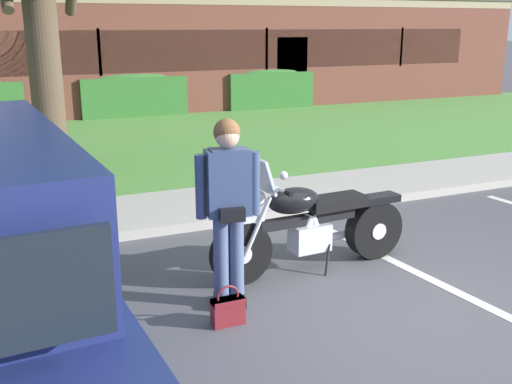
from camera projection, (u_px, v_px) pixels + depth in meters
ground_plane at (396, 306)px, 5.45m from camera, size 140.00×140.00×0.00m
curb_strip at (267, 214)px, 7.88m from camera, size 60.00×0.20×0.12m
concrete_walk at (242, 199)px, 8.64m from camera, size 60.00×1.50×0.08m
grass_lawn at (157, 142)px, 12.83m from camera, size 60.00×8.03×0.06m
stall_stripe_0 at (142, 348)px, 4.73m from camera, size 0.54×4.39×0.01m
stall_stripe_1 at (441, 284)px, 5.90m from camera, size 0.54×4.39×0.01m
motorcycle at (318, 224)px, 6.17m from camera, size 2.24×0.82×1.26m
rider_person at (228, 200)px, 5.22m from camera, size 0.57×0.33×1.70m
handbag at (228, 309)px, 5.08m from camera, size 0.28×0.13×0.36m
hedge_center_right at (132, 93)px, 16.33m from camera, size 2.84×0.90×1.24m
hedge_right at (267, 87)px, 17.91m from camera, size 2.66×0.90×1.24m
brick_building at (70, 47)px, 20.50m from camera, size 28.21×11.66×3.41m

